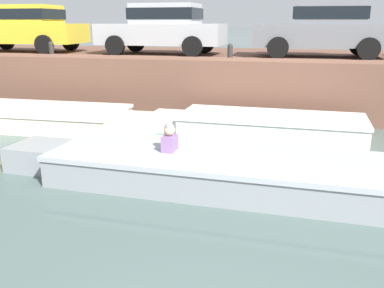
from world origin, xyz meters
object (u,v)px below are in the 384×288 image
object	(u,v)px
motorboat_passing	(201,169)
mooring_bollard_west	(51,49)
boat_moored_central_white	(262,125)
car_left_inner_silver	(163,27)
car_leftmost_yellow	(24,26)
car_centre_grey	(324,27)
boat_moored_west_cream	(41,117)
mooring_bollard_mid	(230,51)

from	to	relation	value
motorboat_passing	mooring_bollard_west	xyz separation A→B (m)	(-5.64, 4.99, 1.59)
boat_moored_central_white	car_left_inner_silver	bearing A→B (deg)	136.00
car_leftmost_yellow	car_left_inner_silver	size ratio (longest dim) A/B	1.07
boat_moored_central_white	car_leftmost_yellow	world-z (taller)	car_leftmost_yellow
boat_moored_central_white	car_centre_grey	world-z (taller)	car_centre_grey
boat_moored_west_cream	car_centre_grey	size ratio (longest dim) A/B	1.48
car_left_inner_silver	mooring_bollard_west	xyz separation A→B (m)	(-2.91, -1.79, -0.61)
boat_moored_central_white	car_leftmost_yellow	size ratio (longest dim) A/B	1.21
motorboat_passing	mooring_bollard_mid	size ratio (longest dim) A/B	15.18
motorboat_passing	car_centre_grey	xyz separation A→B (m)	(2.14, 6.77, 2.19)
boat_moored_west_cream	boat_moored_central_white	size ratio (longest dim) A/B	1.12
boat_moored_central_white	car_left_inner_silver	distance (m)	5.30
mooring_bollard_mid	car_leftmost_yellow	bearing A→B (deg)	166.40
motorboat_passing	boat_moored_central_white	bearing A→B (deg)	77.99
boat_moored_central_white	car_left_inner_silver	size ratio (longest dim) A/B	1.29
boat_moored_central_white	mooring_bollard_west	xyz separation A→B (m)	(-6.37, 1.56, 1.60)
car_leftmost_yellow	mooring_bollard_mid	world-z (taller)	car_leftmost_yellow
car_centre_grey	mooring_bollard_west	size ratio (longest dim) A/B	8.71
mooring_bollard_west	mooring_bollard_mid	size ratio (longest dim) A/B	1.00
car_leftmost_yellow	boat_moored_west_cream	bearing A→B (deg)	-53.30
car_leftmost_yellow	mooring_bollard_west	xyz separation A→B (m)	(2.07, -1.79, -0.61)
boat_moored_west_cream	car_left_inner_silver	world-z (taller)	car_left_inner_silver
boat_moored_west_cream	motorboat_passing	world-z (taller)	motorboat_passing
motorboat_passing	car_left_inner_silver	size ratio (longest dim) A/B	1.70
car_leftmost_yellow	car_left_inner_silver	xyz separation A→B (m)	(4.98, -0.00, -0.00)
boat_moored_central_white	boat_moored_west_cream	bearing A→B (deg)	-175.14
boat_moored_west_cream	car_left_inner_silver	xyz separation A→B (m)	(2.13, 3.82, 2.21)
car_centre_grey	mooring_bollard_mid	world-z (taller)	car_centre_grey
motorboat_passing	car_leftmost_yellow	xyz separation A→B (m)	(-7.72, 6.78, 2.20)
car_centre_grey	mooring_bollard_west	bearing A→B (deg)	-167.05
boat_moored_west_cream	mooring_bollard_west	distance (m)	2.70
boat_moored_central_white	motorboat_passing	size ratio (longest dim) A/B	0.76
boat_moored_west_cream	car_centre_grey	xyz separation A→B (m)	(7.00, 3.82, 2.21)
car_left_inner_silver	car_centre_grey	distance (m)	4.87
car_left_inner_silver	mooring_bollard_west	world-z (taller)	car_left_inner_silver
car_left_inner_silver	mooring_bollard_mid	xyz separation A→B (m)	(2.41, -1.79, -0.61)
car_centre_grey	mooring_bollard_mid	distance (m)	3.10
motorboat_passing	car_left_inner_silver	xyz separation A→B (m)	(-2.73, 6.77, 2.19)
car_centre_grey	motorboat_passing	bearing A→B (deg)	-107.50
car_centre_grey	car_leftmost_yellow	bearing A→B (deg)	179.99
car_leftmost_yellow	mooring_bollard_mid	bearing A→B (deg)	-13.60
motorboat_passing	mooring_bollard_mid	bearing A→B (deg)	93.66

